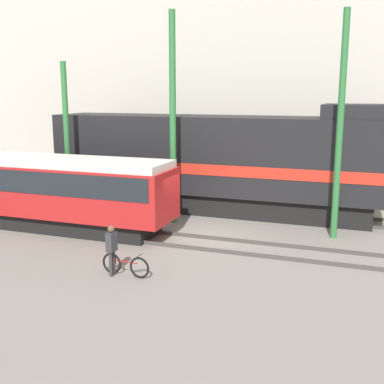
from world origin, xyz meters
name	(u,v)px	position (x,y,z in m)	size (l,w,h in m)	color
ground_plane	(202,238)	(0.00, 0.00, 0.00)	(120.00, 120.00, 0.00)	gray
track_near	(195,242)	(0.00, -0.84, 0.07)	(60.00, 1.50, 0.14)	#47423D
track_far	(231,211)	(0.00, 4.45, 0.07)	(60.00, 1.51, 0.14)	#47423D
building_backdrop	(263,74)	(0.00, 11.10, 6.77)	(36.27, 6.00, 13.54)	beige
freight_locomotive	(216,162)	(-0.79, 4.45, 2.43)	(16.01, 3.04, 5.21)	black
streetcar	(38,187)	(-7.10, -0.84, 1.74)	(12.03, 2.54, 3.05)	black
bicycle	(125,265)	(-0.95, -4.70, 0.35)	(1.70, 0.44, 0.75)	black
person	(112,245)	(-1.35, -4.83, 0.99)	(0.24, 0.37, 1.64)	#333333
utility_pole_left	(67,139)	(-7.34, 1.81, 3.55)	(0.26, 0.26, 7.10)	#2D7238
utility_pole_center	(173,120)	(-1.95, 1.81, 4.53)	(0.28, 0.28, 9.05)	#2D7238
utility_pole_right	(340,128)	(4.96, 1.81, 4.37)	(0.26, 0.26, 8.74)	#2D7238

